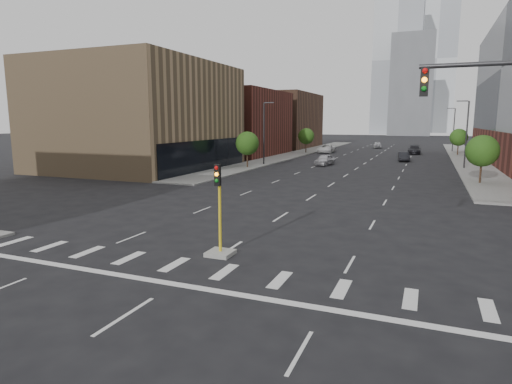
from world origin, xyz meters
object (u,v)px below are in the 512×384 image
Objects in this scene: median_traffic_signal at (220,236)px; car_mid_right at (404,157)px; car_deep_right at (414,150)px; car_far_left at (326,149)px; car_distant at (377,145)px; car_near_left at (325,160)px.

median_traffic_signal is 55.20m from car_mid_right.
car_deep_right is at bearing 84.98° from median_traffic_signal.
car_far_left is (-15.78, 13.97, 0.11)m from car_mid_right.
car_distant is at bearing 95.33° from car_mid_right.
car_distant is (-2.53, 88.40, -0.21)m from median_traffic_signal.
car_far_left is (-5.44, 25.08, 0.05)m from car_near_left.
car_mid_right is at bearing -84.13° from car_distant.
car_near_left reaches higher than car_distant.
median_traffic_signal is 88.44m from car_distant.
car_distant is (2.52, 44.57, -0.03)m from car_near_left.
car_deep_right is at bearing -69.01° from car_distant.
car_deep_right is 18.70m from car_distant.
car_deep_right reaches higher than car_near_left.
car_distant is at bearing 91.64° from median_traffic_signal.
car_mid_right is 17.02m from car_deep_right.
car_deep_right is 1.30× the size of car_distant.
car_near_left is 0.77× the size of car_far_left.
car_distant is at bearing 117.49° from car_deep_right.
car_far_left is 17.09m from car_deep_right.
car_far_left is at bearing 98.66° from median_traffic_signal.
car_deep_right is (16.82, 3.02, -0.00)m from car_far_left.
median_traffic_signal is 72.21m from car_deep_right.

